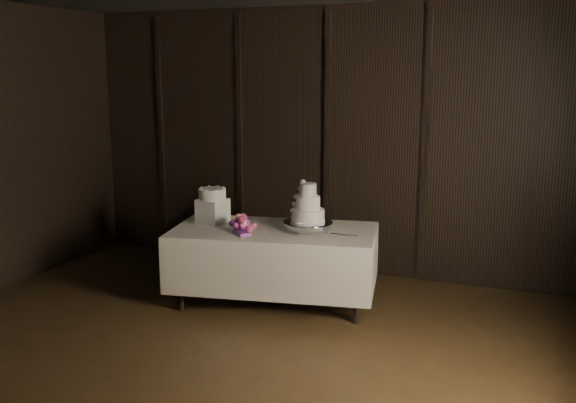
{
  "coord_description": "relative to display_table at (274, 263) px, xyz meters",
  "views": [
    {
      "loc": [
        2.31,
        -3.4,
        2.29
      ],
      "look_at": [
        0.03,
        2.22,
        1.05
      ],
      "focal_mm": 40.0,
      "sensor_mm": 36.0,
      "label": 1
    }
  ],
  "objects": [
    {
      "name": "bouquet",
      "position": [
        -0.25,
        -0.19,
        0.41
      ],
      "size": [
        0.5,
        0.52,
        0.2
      ],
      "primitive_type": null,
      "rotation": [
        0.0,
        0.0,
        -0.69
      ],
      "color": "#D14B60",
      "rests_on": "display_table"
    },
    {
      "name": "room",
      "position": [
        0.12,
        -2.22,
        1.08
      ],
      "size": [
        6.08,
        7.08,
        3.08
      ],
      "color": "black",
      "rests_on": "ground"
    },
    {
      "name": "cake_knife",
      "position": [
        0.61,
        0.03,
        0.35
      ],
      "size": [
        0.37,
        0.07,
        0.01
      ],
      "primitive_type": "cube",
      "rotation": [
        0.0,
        0.0,
        -0.12
      ],
      "color": "silver",
      "rests_on": "display_table"
    },
    {
      "name": "small_cake",
      "position": [
        -0.68,
        0.0,
        0.65
      ],
      "size": [
        0.36,
        0.36,
        0.11
      ],
      "primitive_type": "cylinder",
      "rotation": [
        0.0,
        0.0,
        -0.37
      ],
      "color": "white",
      "rests_on": "box_pedestal"
    },
    {
      "name": "box_pedestal",
      "position": [
        -0.68,
        0.0,
        0.47
      ],
      "size": [
        0.3,
        0.3,
        0.25
      ],
      "primitive_type": "cube",
      "rotation": [
        0.0,
        0.0,
        -0.15
      ],
      "color": "white",
      "rests_on": "display_table"
    },
    {
      "name": "display_table",
      "position": [
        0.0,
        0.0,
        0.0
      ],
      "size": [
        2.15,
        1.4,
        0.76
      ],
      "rotation": [
        0.0,
        0.0,
        0.19
      ],
      "color": "#EEE4CE",
      "rests_on": "ground"
    },
    {
      "name": "cake_stand",
      "position": [
        0.33,
        0.07,
        0.39
      ],
      "size": [
        0.54,
        0.54,
        0.09
      ],
      "primitive_type": "cylinder",
      "rotation": [
        0.0,
        0.0,
        -0.13
      ],
      "color": "silver",
      "rests_on": "display_table"
    },
    {
      "name": "wedding_cake",
      "position": [
        0.3,
        0.05,
        0.58
      ],
      "size": [
        0.36,
        0.32,
        0.38
      ],
      "rotation": [
        0.0,
        0.0,
        -0.32
      ],
      "color": "white",
      "rests_on": "cake_stand"
    }
  ]
}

